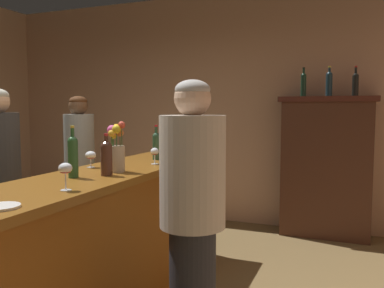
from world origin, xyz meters
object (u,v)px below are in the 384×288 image
at_px(wine_bottle_merlot, 73,155).
at_px(patron_redhead, 80,166).
at_px(wine_bottle_syrah, 106,157).
at_px(display_bottle_left, 303,83).
at_px(display_bottle_midleft, 329,83).
at_px(wine_glass_rear, 91,156).
at_px(wine_glass_mid, 65,170).
at_px(bar_counter, 113,238).
at_px(wine_glass_front, 155,152).
at_px(flower_arrangement, 116,149).
at_px(display_cabinet, 326,164).
at_px(bartender, 193,212).
at_px(cheese_plate, 1,207).
at_px(wine_bottle_rose, 156,144).
at_px(display_bottle_center, 355,83).
at_px(patron_tall, 0,181).

height_order(wine_bottle_merlot, patron_redhead, patron_redhead).
bearing_deg(wine_bottle_syrah, display_bottle_left, 69.01).
height_order(wine_bottle_syrah, display_bottle_midleft, display_bottle_midleft).
bearing_deg(wine_glass_rear, wine_bottle_merlot, -68.15).
bearing_deg(wine_glass_mid, wine_bottle_syrah, 98.30).
xyz_separation_m(bar_counter, wine_bottle_syrah, (0.11, -0.23, 0.64)).
height_order(wine_bottle_syrah, wine_glass_mid, wine_bottle_syrah).
height_order(wine_glass_front, wine_glass_rear, wine_glass_front).
bearing_deg(bar_counter, flower_arrangement, -39.70).
relative_size(wine_bottle_merlot, wine_glass_rear, 2.68).
bearing_deg(wine_bottle_syrah, flower_arrangement, 100.43).
bearing_deg(display_cabinet, wine_bottle_merlot, -117.42).
bearing_deg(flower_arrangement, bartender, -26.13).
relative_size(wine_glass_mid, cheese_plate, 0.93).
relative_size(wine_glass_mid, flower_arrangement, 0.43).
bearing_deg(cheese_plate, display_bottle_midleft, 70.99).
height_order(wine_glass_front, patron_redhead, patron_redhead).
distance_m(wine_bottle_merlot, display_bottle_left, 2.98).
distance_m(display_cabinet, wine_bottle_rose, 2.15).
relative_size(display_cabinet, flower_arrangement, 4.52).
relative_size(display_bottle_center, bartender, 0.20).
height_order(wine_bottle_syrah, wine_glass_front, wine_bottle_syrah).
relative_size(wine_glass_front, wine_glass_mid, 0.87).
bearing_deg(wine_bottle_rose, wine_glass_front, -65.68).
bearing_deg(wine_bottle_rose, display_bottle_center, 46.01).
height_order(cheese_plate, display_bottle_midleft, display_bottle_midleft).
bearing_deg(bar_counter, display_bottle_left, 64.80).
bearing_deg(display_cabinet, flower_arrangement, -118.21).
bearing_deg(patron_redhead, display_bottle_left, 66.78).
bearing_deg(display_bottle_midleft, wine_glass_rear, -124.65).
bearing_deg(wine_glass_front, bartender, -51.21).
relative_size(display_bottle_center, patron_tall, 0.20).
bearing_deg(display_bottle_left, wine_glass_rear, -119.62).
distance_m(cheese_plate, patron_redhead, 2.30).
bearing_deg(wine_glass_rear, wine_bottle_rose, 68.41).
distance_m(wine_bottle_merlot, patron_redhead, 1.55).
height_order(bar_counter, display_bottle_midleft, display_bottle_midleft).
bearing_deg(wine_glass_rear, bartender, -24.30).
bearing_deg(flower_arrangement, wine_glass_rear, 160.49).
distance_m(wine_glass_mid, cheese_plate, 0.44).
xyz_separation_m(display_bottle_center, bartender, (-0.84, -2.73, -0.86)).
height_order(display_cabinet, display_bottle_left, display_bottle_left).
xyz_separation_m(patron_redhead, patron_tall, (-0.01, -0.99, 0.01)).
bearing_deg(wine_glass_mid, bar_counter, 104.16).
bearing_deg(bartender, cheese_plate, 64.60).
height_order(bar_counter, wine_glass_mid, wine_glass_mid).
bearing_deg(display_bottle_left, bartender, -95.97).
bearing_deg(patron_redhead, display_bottle_center, 60.50).
distance_m(patron_redhead, bartender, 2.15).
height_order(wine_bottle_merlot, cheese_plate, wine_bottle_merlot).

